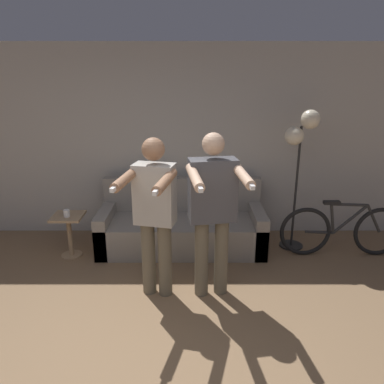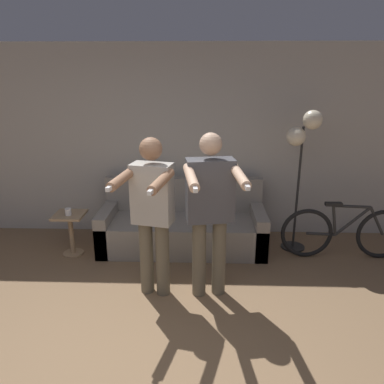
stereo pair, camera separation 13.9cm
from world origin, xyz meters
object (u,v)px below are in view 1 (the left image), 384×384
object	(u,v)px
couch	(181,227)
bicycle	(342,230)
cat	(146,172)
cup	(66,213)
person_right	(212,206)
floor_lamp	(300,140)
side_table	(68,228)
person_left	(154,209)

from	to	relation	value
couch	bicycle	bearing A→B (deg)	-7.07
cat	cup	bearing A→B (deg)	-146.09
couch	person_right	size ratio (longest dim) A/B	1.25
floor_lamp	person_right	bearing A→B (deg)	-135.25
person_right	floor_lamp	bearing A→B (deg)	35.44
side_table	bicycle	xyz separation A→B (m)	(3.42, 0.02, -0.04)
floor_lamp	bicycle	bearing A→B (deg)	-24.70
couch	person_left	world-z (taller)	person_left
person_right	cup	xyz separation A→B (m)	(-1.73, 0.81, -0.40)
side_table	floor_lamp	bearing A→B (deg)	5.41
side_table	cup	world-z (taller)	cup
person_left	cup	bearing A→B (deg)	157.77
person_right	side_table	distance (m)	2.03
person_left	person_right	distance (m)	0.57
couch	bicycle	size ratio (longest dim) A/B	1.35
cat	bicycle	bearing A→B (deg)	-12.47
floor_lamp	side_table	bearing A→B (deg)	-174.59
floor_lamp	person_left	bearing A→B (deg)	-146.53
person_right	side_table	xyz separation A→B (m)	(-1.73, 0.85, -0.61)
person_right	cat	bearing A→B (deg)	110.26
couch	person_right	bearing A→B (deg)	-73.37
person_left	side_table	bearing A→B (deg)	156.45
person_right	bicycle	distance (m)	2.01
person_right	cat	size ratio (longest dim) A/B	3.13
floor_lamp	bicycle	world-z (taller)	floor_lamp
side_table	bicycle	size ratio (longest dim) A/B	0.35
person_left	person_right	world-z (taller)	person_right
person_right	floor_lamp	size ratio (longest dim) A/B	0.94
floor_lamp	cat	bearing A→B (deg)	171.24
bicycle	floor_lamp	bearing A→B (deg)	155.30
cat	bicycle	distance (m)	2.63
bicycle	cup	bearing A→B (deg)	-178.89
cup	cat	bearing A→B (deg)	33.91
couch	person_right	distance (m)	1.38
cat	side_table	bearing A→B (deg)	-148.29
cat	floor_lamp	size ratio (longest dim) A/B	0.30
cat	floor_lamp	world-z (taller)	floor_lamp
person_right	bicycle	bearing A→B (deg)	18.16
person_left	cat	distance (m)	1.45
cat	side_table	size ratio (longest dim) A/B	0.99
cat	cup	distance (m)	1.16
person_right	cup	world-z (taller)	person_right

